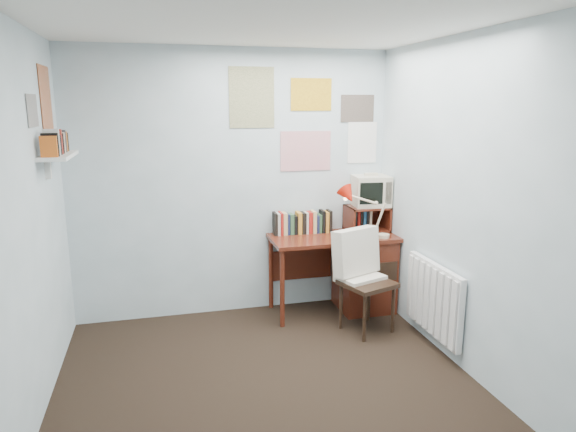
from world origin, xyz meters
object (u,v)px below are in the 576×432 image
object	(u,v)px
tv_riser	(367,218)
radiator	(434,299)
desk	(358,269)
desk_lamp	(384,215)
wall_shelf	(58,156)
crt_tv	(370,189)
desk_chair	(368,284)

from	to	relation	value
tv_riser	radiator	distance (m)	1.15
desk	radiator	size ratio (longest dim) A/B	1.50
desk_lamp	radiator	xyz separation A→B (m)	(0.12, -0.75, -0.56)
tv_riser	wall_shelf	world-z (taller)	wall_shelf
crt_tv	radiator	world-z (taller)	crt_tv
crt_tv	desk_chair	bearing A→B (deg)	-107.87
tv_riser	desk	bearing A→B (deg)	-137.04
radiator	wall_shelf	xyz separation A→B (m)	(-2.86, 0.55, 1.20)
desk	radiator	world-z (taller)	desk
desk	crt_tv	bearing A→B (deg)	39.98
desk_lamp	tv_riser	size ratio (longest dim) A/B	1.09
crt_tv	radiator	distance (m)	1.31
desk_lamp	crt_tv	size ratio (longest dim) A/B	1.27
radiator	desk_chair	bearing A→B (deg)	134.04
desk_chair	crt_tv	size ratio (longest dim) A/B	2.57
radiator	wall_shelf	distance (m)	3.15
desk	radiator	bearing A→B (deg)	-72.76
desk_chair	tv_riser	xyz separation A→B (m)	(0.24, 0.62, 0.44)
tv_riser	crt_tv	distance (m)	0.29
desk	crt_tv	xyz separation A→B (m)	(0.16, 0.13, 0.77)
desk_lamp	tv_riser	world-z (taller)	desk_lamp
desk	desk_chair	xyz separation A→B (m)	(-0.12, -0.51, 0.04)
desk_chair	radiator	xyz separation A→B (m)	(0.41, -0.42, -0.02)
desk_lamp	radiator	world-z (taller)	desk_lamp
radiator	desk_lamp	bearing A→B (deg)	99.33
desk_lamp	wall_shelf	xyz separation A→B (m)	(-2.74, -0.20, 0.64)
desk_chair	wall_shelf	size ratio (longest dim) A/B	1.43
tv_riser	wall_shelf	distance (m)	2.83
tv_riser	crt_tv	bearing A→B (deg)	28.43
desk_chair	crt_tv	world-z (taller)	crt_tv
desk_lamp	tv_riser	xyz separation A→B (m)	(-0.05, 0.29, -0.09)
desk	desk_chair	world-z (taller)	desk_chair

